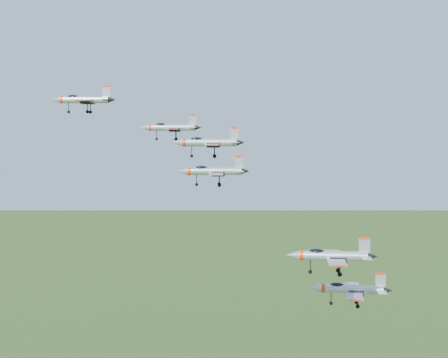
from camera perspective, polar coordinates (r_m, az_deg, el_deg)
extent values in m
cylinder|color=#AEB3BB|center=(114.72, -12.64, 7.09)|extent=(8.76, 2.72, 1.25)
cone|color=#AEB3BB|center=(116.17, -15.14, 7.01)|extent=(1.92, 1.53, 1.25)
cone|color=black|center=(113.54, -10.17, 7.15)|extent=(1.51, 1.28, 1.06)
ellipsoid|color=black|center=(115.30, -13.67, 7.29)|extent=(2.24, 1.25, 0.79)
cube|color=#AEB3BB|center=(112.06, -12.90, 7.01)|extent=(2.91, 4.56, 0.13)
cube|color=#AEB3BB|center=(117.27, -12.20, 6.93)|extent=(2.91, 4.56, 0.13)
cube|color=#AEB3BB|center=(113.83, -10.71, 7.79)|extent=(1.44, 0.36, 2.02)
cube|color=#F23611|center=(113.89, -10.72, 8.33)|extent=(1.07, 0.31, 0.34)
cylinder|color=#AEB3BB|center=(110.41, -4.79, 4.71)|extent=(8.13, 1.93, 1.16)
cone|color=#AEB3BB|center=(110.75, -7.30, 4.69)|extent=(1.72, 1.31, 1.16)
cone|color=black|center=(110.29, -2.37, 4.72)|extent=(1.34, 1.10, 0.99)
ellipsoid|color=black|center=(110.52, -5.82, 4.93)|extent=(2.04, 1.02, 0.74)
cube|color=#AEB3BB|center=(107.90, -4.76, 4.58)|extent=(2.43, 4.12, 0.13)
cube|color=#AEB3BB|center=(112.91, -4.64, 4.61)|extent=(2.43, 4.12, 0.13)
cube|color=#AEB3BB|center=(110.30, -2.89, 5.35)|extent=(1.35, 0.24, 1.88)
cube|color=#F23611|center=(110.31, -2.89, 5.86)|extent=(0.99, 0.22, 0.31)
cylinder|color=#AEB3BB|center=(93.01, -1.32, 3.36)|extent=(8.12, 1.98, 1.16)
cone|color=#AEB3BB|center=(93.11, -4.30, 3.34)|extent=(1.72, 1.32, 1.16)
cone|color=black|center=(93.15, 1.55, 3.36)|extent=(1.35, 1.11, 0.99)
ellipsoid|color=black|center=(93.00, -2.53, 3.62)|extent=(2.04, 1.03, 0.74)
cube|color=#AEB3BB|center=(90.51, -1.20, 3.17)|extent=(2.45, 4.12, 0.13)
cube|color=#AEB3BB|center=(95.52, -1.22, 3.27)|extent=(2.45, 4.12, 0.13)
cube|color=#AEB3BB|center=(93.07, 0.94, 4.10)|extent=(1.34, 0.24, 1.88)
cube|color=#F23611|center=(93.06, 0.94, 4.71)|extent=(0.99, 0.23, 0.31)
cylinder|color=#AEB3BB|center=(114.16, -0.87, 0.72)|extent=(9.97, 2.50, 1.43)
cone|color=#AEB3BB|center=(114.28, -3.84, 0.72)|extent=(2.12, 1.63, 1.43)
cone|color=black|center=(114.34, 1.99, 0.73)|extent=(1.66, 1.37, 1.21)
ellipsoid|color=black|center=(114.13, -2.08, 0.99)|extent=(2.51, 1.28, 0.90)
cube|color=#AEB3BB|center=(111.12, -0.75, 0.46)|extent=(3.04, 5.07, 0.15)
cube|color=#AEB3BB|center=(117.24, -0.77, 0.70)|extent=(3.04, 5.07, 0.15)
cube|color=#AEB3BB|center=(114.17, 1.38, 1.47)|extent=(1.65, 0.31, 2.30)
cube|color=#F23611|center=(114.10, 1.39, 2.07)|extent=(1.22, 0.28, 0.38)
cylinder|color=#AEB3BB|center=(96.19, 9.95, -6.93)|extent=(10.25, 3.59, 1.47)
cone|color=#AEB3BB|center=(95.83, 6.28, -6.93)|extent=(2.30, 1.87, 1.47)
cone|color=black|center=(96.91, 13.44, -6.90)|extent=(1.81, 1.56, 1.25)
ellipsoid|color=black|center=(95.88, 8.46, -6.61)|extent=(2.65, 1.56, 0.93)
cube|color=#AEB3BB|center=(93.20, 10.26, -7.50)|extent=(3.59, 5.41, 0.16)
cube|color=#AEB3BB|center=(99.36, 9.91, -6.71)|extent=(3.59, 5.41, 0.16)
cube|color=#AEB3BB|center=(96.43, 12.72, -6.02)|extent=(1.69, 0.49, 2.37)
cube|color=#F23611|center=(96.20, 12.73, -5.30)|extent=(1.25, 0.42, 0.40)
cylinder|color=#AEB3BB|center=(108.32, 11.61, -9.84)|extent=(10.27, 4.08, 1.48)
cone|color=#AEB3BB|center=(108.04, 8.31, -9.82)|extent=(2.36, 1.96, 1.48)
cone|color=black|center=(108.91, 14.76, -9.82)|extent=(1.86, 1.63, 1.26)
ellipsoid|color=black|center=(108.02, 10.27, -9.55)|extent=(2.69, 1.67, 0.94)
cube|color=#AEB3BB|center=(105.35, 11.86, -10.43)|extent=(3.82, 5.51, 0.16)
cube|color=#AEB3BB|center=(111.48, 11.61, -9.56)|extent=(3.82, 5.51, 0.16)
cube|color=#AEB3BB|center=(108.38, 14.12, -9.04)|extent=(1.68, 0.57, 2.39)
cube|color=#F23611|center=(108.09, 14.13, -8.40)|extent=(1.25, 0.48, 0.40)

